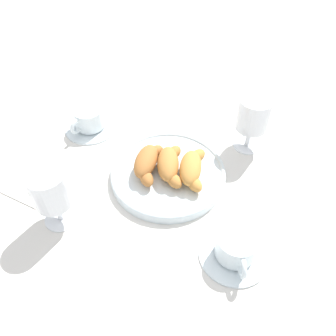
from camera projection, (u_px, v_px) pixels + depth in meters
The scene contains 10 objects.
ground_plane at pixel (155, 181), 0.79m from camera, with size 2.20×2.20×0.00m, color silver.
pastry_plate at pixel (168, 173), 0.79m from camera, with size 0.26×0.26×0.02m.
croissant_large at pixel (147, 162), 0.77m from camera, with size 0.13×0.09×0.04m.
croissant_small at pixel (169, 164), 0.77m from camera, with size 0.14×0.06×0.04m.
croissant_extra at pixel (192, 167), 0.76m from camera, with size 0.14×0.08×0.04m.
coffee_cup_near at pixel (89, 120), 0.90m from camera, with size 0.14×0.14×0.06m.
coffee_cup_far at pixel (236, 248), 0.65m from camera, with size 0.14×0.14×0.06m.
juice_glass_left at pixel (50, 190), 0.65m from camera, with size 0.08×0.08×0.14m.
juice_glass_right at pixel (253, 117), 0.80m from camera, with size 0.08×0.08×0.14m.
folded_napkin at pixel (34, 181), 0.79m from camera, with size 0.11×0.11×0.01m, color silver.
Camera 1 is at (0.51, 0.02, 0.60)m, focal length 36.97 mm.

